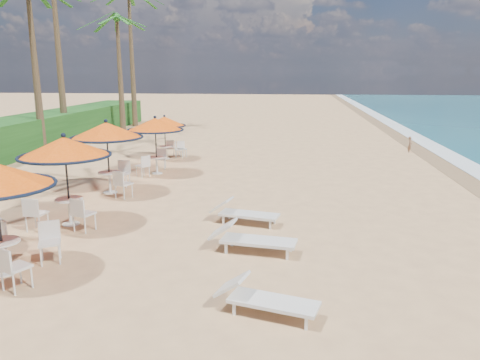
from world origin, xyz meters
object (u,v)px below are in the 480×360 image
Objects in this scene: station_1 at (64,156)px; lounger_near at (263,298)px; station_2 at (108,137)px; station_3 at (155,130)px; lounger_far at (242,212)px; lounger_mid at (250,238)px; station_4 at (167,127)px.

lounger_near is at bearing -36.84° from station_1.
lounger_near is (6.01, -8.01, -1.71)m from station_2.
station_1 is at bearing -93.97° from station_3.
lounger_near is 5.19m from lounger_far.
lounger_mid reaches higher than lounger_far.
lounger_mid reaches higher than lounger_near.
station_1 reaches higher than lounger_near.
station_1 is 1.28× the size of lounger_far.
station_2 is 6.86m from station_4.
station_4 is 10.96m from lounger_far.
station_4 is 13.08m from lounger_mid.
station_4 is 1.01× the size of lounger_mid.
lounger_mid is 1.05× the size of lounger_far.
station_1 reaches higher than station_4.
lounger_mid is at bearing -66.12° from station_4.
station_2 is 1.22× the size of lounger_mid.
station_3 reaches higher than station_4.
station_3 is at bearing 86.03° from station_1.
station_4 is 1.12× the size of lounger_near.
lounger_near is (5.82, -4.36, -1.70)m from station_1.
station_4 is at bearing 121.93° from lounger_mid.
lounger_far is (4.88, 0.74, -1.68)m from station_1.
station_2 reaches higher than lounger_mid.
station_4 is 15.99m from lounger_near.
lounger_mid is at bearing -42.68° from station_2.
station_3 is 1.26× the size of lounger_near.
station_4 is at bearing 88.15° from station_2.
station_3 is at bearing 130.61° from lounger_near.
station_1 is at bearing 173.06° from lounger_mid.
lounger_near is (5.34, -11.35, -1.58)m from station_3.
station_1 is 5.73m from lounger_mid.
station_3 is at bearing 127.85° from lounger_mid.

